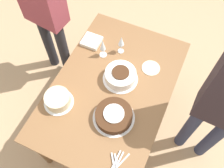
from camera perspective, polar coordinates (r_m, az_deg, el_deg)
ground_plane at (r=2.81m, az=0.00°, el=-8.42°), size 12.00×12.00×0.00m
dining_table at (r=2.20m, az=0.00°, el=-2.13°), size 1.45×0.96×0.77m
cake_center_white at (r=2.10m, az=1.94°, el=1.90°), size 0.30×0.30×0.11m
cake_front_chocolate at (r=1.95m, az=0.41°, el=-7.25°), size 0.33×0.33×0.09m
cake_back_decorated at (r=2.04m, az=-12.27°, el=-3.51°), size 0.24×0.24×0.10m
wine_glass_near at (r=2.18m, az=-2.13°, el=8.77°), size 0.07×0.07×0.20m
wine_glass_far at (r=2.21m, az=2.14°, el=9.66°), size 0.06×0.06×0.19m
dessert_plate_right at (r=2.23m, az=8.87°, el=3.63°), size 0.16×0.16×0.01m
fork_pile at (r=1.87m, az=1.13°, el=-17.76°), size 0.21×0.13×0.02m
napkin_stack at (r=2.37m, az=-4.69°, el=9.76°), size 0.16×0.17×0.03m
person_watching at (r=2.46m, az=-15.62°, el=17.39°), size 0.27×0.43×1.68m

